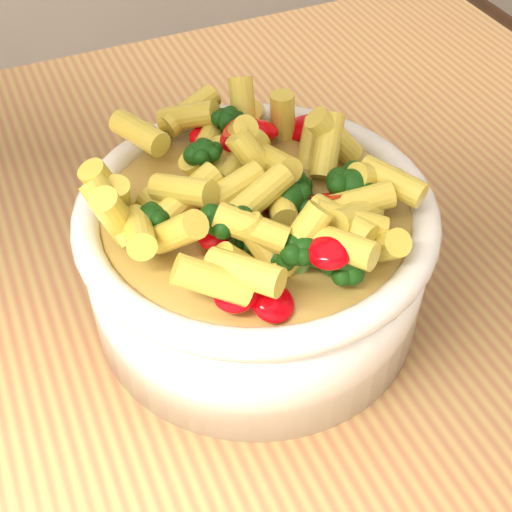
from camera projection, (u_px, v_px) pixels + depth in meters
name	position (u px, v px, depth m)	size (l,w,h in m)	color
table	(128.00, 357.00, 0.68)	(1.20, 0.80, 0.90)	#A98248
serving_bowl	(256.00, 255.00, 0.55)	(0.27, 0.27, 0.12)	white
pasta_salad	(256.00, 183.00, 0.50)	(0.21, 0.21, 0.05)	#FFE350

